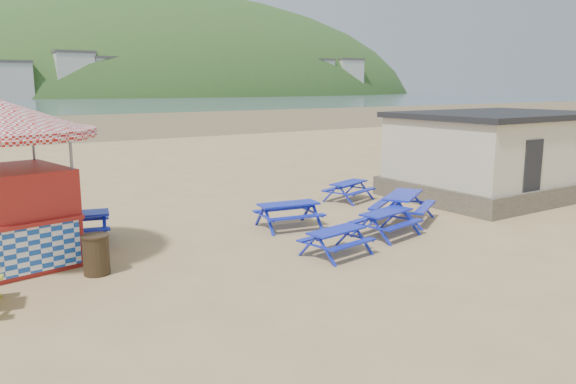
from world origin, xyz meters
TOP-DOWN VIEW (x-y plane):
  - ground at (0.00, 0.00)m, footprint 400.00×400.00m
  - wet_sand at (0.00, 55.00)m, footprint 400.00×400.00m
  - picnic_table_blue_a at (-4.52, 2.95)m, footprint 2.29×2.01m
  - picnic_table_blue_b at (1.21, 1.18)m, footprint 1.97×1.69m
  - picnic_table_blue_c at (5.21, 3.25)m, footprint 1.98×1.78m
  - picnic_table_blue_d at (0.68, -1.74)m, footprint 1.73×1.48m
  - picnic_table_blue_e at (2.96, -1.09)m, footprint 1.95×1.70m
  - picnic_table_blue_f at (4.58, -0.10)m, footprint 2.60×2.48m
  - ice_cream_kiosk at (-6.15, 1.83)m, footprint 5.02×5.02m
  - litter_bin at (-4.63, 0.09)m, footprint 0.61×0.61m
  - amenity_block at (10.50, 1.00)m, footprint 7.40×5.40m
  - headland_town at (90.00, 229.68)m, footprint 264.00×144.00m

SIDE VIEW (x-z plane):
  - headland_town at x=90.00m, z-range -63.91..44.09m
  - ground at x=0.00m, z-range 0.00..0.00m
  - wet_sand at x=0.00m, z-range 0.00..0.00m
  - picnic_table_blue_d at x=0.68m, z-range 0.00..0.65m
  - picnic_table_blue_c at x=5.21m, z-range 0.00..0.69m
  - picnic_table_blue_e at x=2.96m, z-range 0.00..0.71m
  - picnic_table_blue_b at x=1.21m, z-range 0.00..0.74m
  - picnic_table_blue_a at x=-4.52m, z-range 0.00..0.82m
  - picnic_table_blue_f at x=4.58m, z-range 0.00..0.86m
  - litter_bin at x=-4.63m, z-range 0.01..0.91m
  - amenity_block at x=10.50m, z-range -0.01..3.14m
  - ice_cream_kiosk at x=-6.15m, z-range 0.50..4.36m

